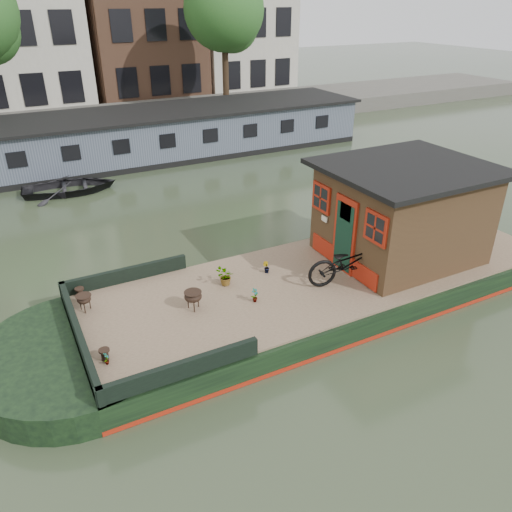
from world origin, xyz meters
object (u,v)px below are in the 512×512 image
cabin (402,211)px  brazier_front (193,300)px  brazier_rear (85,303)px  bicycle (349,262)px  dinghy (69,183)px  potted_plant_a (255,295)px

cabin → brazier_front: 5.78m
brazier_front → brazier_rear: (-2.10, 1.04, -0.03)m
bicycle → cabin: bearing=-62.3°
brazier_rear → dinghy: brazier_rear is taller
brazier_rear → cabin: bearing=-8.0°
bicycle → brazier_rear: 6.01m
bicycle → brazier_front: bicycle is taller
potted_plant_a → dinghy: 11.34m
cabin → bicycle: cabin is taller
cabin → brazier_rear: 7.93m
potted_plant_a → dinghy: bearing=101.3°
bicycle → dinghy: bicycle is taller
cabin → brazier_front: (-5.69, 0.05, -1.01)m
brazier_rear → dinghy: size_ratio=0.11×
bicycle → brazier_rear: bicycle is taller
potted_plant_a → brazier_front: 1.36m
brazier_rear → dinghy: bearing=83.0°
brazier_front → dinghy: bearing=94.8°
cabin → dinghy: (-6.60, 10.80, -1.52)m
cabin → dinghy: size_ratio=1.16×
cabin → bicycle: size_ratio=1.96×
bicycle → dinghy: bearing=33.7°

